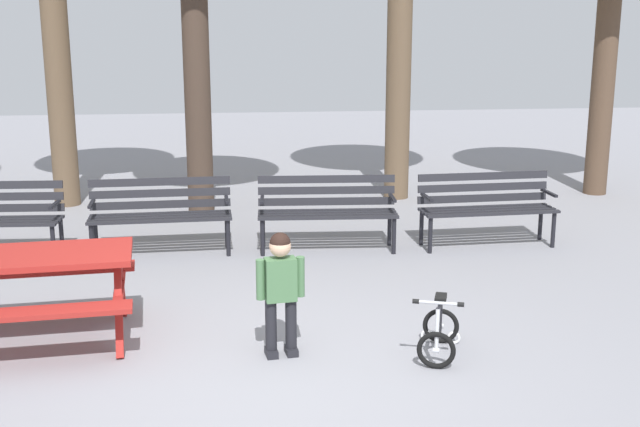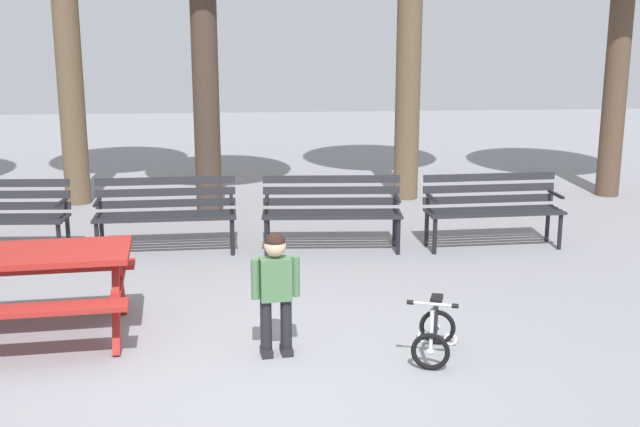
# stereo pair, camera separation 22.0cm
# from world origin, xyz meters

# --- Properties ---
(ground) EXTENTS (36.00, 36.00, 0.00)m
(ground) POSITION_xyz_m (0.00, 0.00, 0.00)
(ground) COLOR gray
(picnic_table) EXTENTS (1.91, 1.50, 0.79)m
(picnic_table) POSITION_xyz_m (-1.90, 0.97, 0.59)
(picnic_table) COLOR maroon
(picnic_table) RESTS_ON ground
(park_bench_left) EXTENTS (1.61, 0.51, 0.85)m
(park_bench_left) POSITION_xyz_m (-0.97, 3.56, 0.51)
(park_bench_left) COLOR #232328
(park_bench_left) RESTS_ON ground
(park_bench_right) EXTENTS (1.62, 0.55, 0.85)m
(park_bench_right) POSITION_xyz_m (0.94, 3.50, 0.51)
(park_bench_right) COLOR #232328
(park_bench_right) RESTS_ON ground
(park_bench_far_right) EXTENTS (1.62, 0.53, 0.85)m
(park_bench_far_right) POSITION_xyz_m (2.83, 3.47, 0.51)
(park_bench_far_right) COLOR #232328
(park_bench_far_right) RESTS_ON ground
(child_standing) EXTENTS (0.38, 0.19, 1.02)m
(child_standing) POSITION_xyz_m (0.19, 0.47, 0.59)
(child_standing) COLOR black
(child_standing) RESTS_ON ground
(kids_bicycle) EXTENTS (0.51, 0.63, 0.54)m
(kids_bicycle) POSITION_xyz_m (1.44, 0.33, 0.20)
(kids_bicycle) COLOR black
(kids_bicycle) RESTS_ON ground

